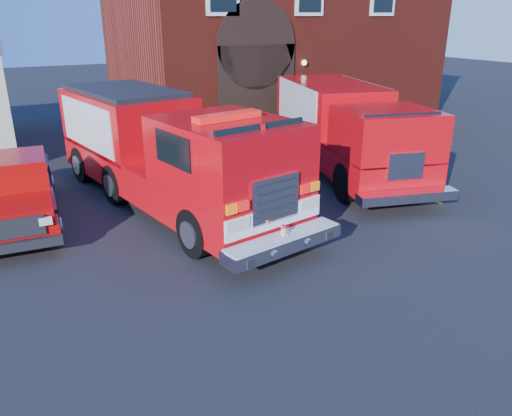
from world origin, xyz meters
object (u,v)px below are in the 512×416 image
fire_station (270,33)px  pickup_truck (12,190)px  secondary_truck (345,126)px  fire_engine (166,151)px

fire_station → pickup_truck: size_ratio=2.65×
pickup_truck → fire_station: bearing=36.7°
pickup_truck → secondary_truck: (10.54, -0.30, 0.69)m
pickup_truck → fire_engine: bearing=-9.9°
fire_station → secondary_truck: size_ratio=1.65×
fire_station → secondary_truck: fire_station is taller
pickup_truck → secondary_truck: secondary_truck is taller
fire_engine → secondary_truck: 6.56m
fire_station → secondary_truck: (-2.92, -10.35, -2.70)m
fire_station → fire_engine: size_ratio=1.47×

